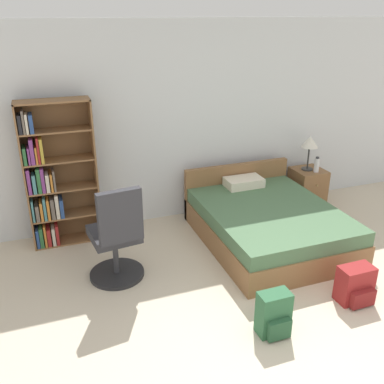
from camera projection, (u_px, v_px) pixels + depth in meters
ground_plane at (316, 381)px, 3.34m from camera, size 14.00×14.00×0.00m
wall_back at (182, 124)px, 5.62m from camera, size 9.00×0.06×2.60m
bookshelf at (52, 180)px, 5.05m from camera, size 0.82×0.29×1.77m
bed at (266, 222)px, 5.32m from camera, size 1.53×1.94×0.72m
office_chair at (117, 239)px, 4.41m from camera, size 0.59×0.64×1.11m
nightstand at (307, 187)px, 6.32m from camera, size 0.43×0.47×0.54m
table_lamp at (310, 143)px, 6.05m from camera, size 0.24×0.24×0.50m
water_bottle at (317, 165)px, 6.08m from camera, size 0.07×0.07×0.22m
backpack_red at (356, 285)px, 4.21m from camera, size 0.34×0.27×0.38m
backpack_green at (274, 315)px, 3.77m from camera, size 0.29×0.23×0.41m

